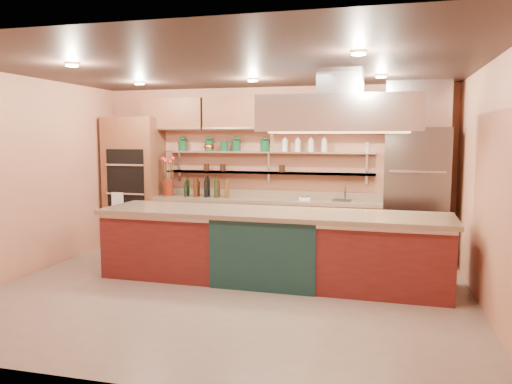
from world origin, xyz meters
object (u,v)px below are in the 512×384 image
(flower_vase, at_px, (169,187))
(kitchen_scale, at_px, (305,197))
(copper_kettle, at_px, (209,147))
(island, at_px, (271,246))
(refrigerator, at_px, (415,196))
(green_canister, at_px, (224,146))

(flower_vase, xyz_separation_m, kitchen_scale, (2.41, 0.00, -0.10))
(copper_kettle, bearing_deg, island, -49.63)
(kitchen_scale, bearing_deg, flower_vase, -178.81)
(island, bearing_deg, kitchen_scale, 83.11)
(refrigerator, relative_size, flower_vase, 7.08)
(island, xyz_separation_m, kitchen_scale, (0.23, 1.56, 0.50))
(island, bearing_deg, copper_kettle, 131.69)
(refrigerator, relative_size, kitchen_scale, 11.80)
(island, height_order, copper_kettle, copper_kettle)
(refrigerator, distance_m, island, 2.55)
(flower_vase, height_order, green_canister, green_canister)
(kitchen_scale, height_order, green_canister, green_canister)
(green_canister, bearing_deg, island, -55.34)
(refrigerator, distance_m, copper_kettle, 3.54)
(copper_kettle, bearing_deg, green_canister, 0.00)
(flower_vase, height_order, copper_kettle, copper_kettle)
(kitchen_scale, relative_size, copper_kettle, 1.03)
(island, relative_size, kitchen_scale, 25.95)
(island, distance_m, kitchen_scale, 1.65)
(island, distance_m, flower_vase, 2.75)
(flower_vase, xyz_separation_m, copper_kettle, (0.68, 0.22, 0.71))
(island, height_order, kitchen_scale, kitchen_scale)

